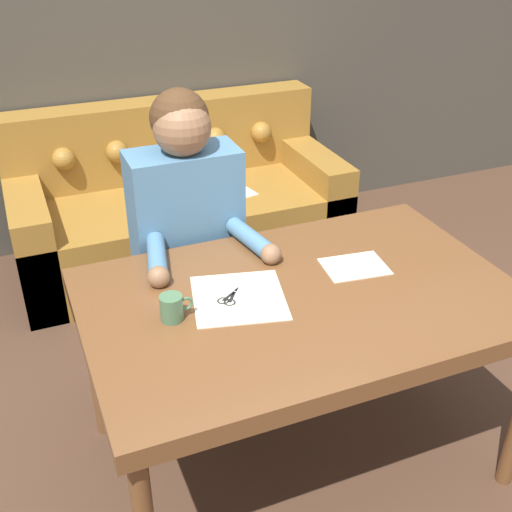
% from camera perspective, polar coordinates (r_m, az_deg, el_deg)
% --- Properties ---
extents(ground_plane, '(16.00, 16.00, 0.00)m').
position_cam_1_polar(ground_plane, '(2.73, 0.88, -17.44)').
color(ground_plane, '#4C3323').
extents(wall_back, '(8.00, 0.06, 2.60)m').
position_cam_1_polar(wall_back, '(4.00, -11.95, 19.11)').
color(wall_back, '#474238').
rests_on(wall_back, ground_plane).
extents(dining_table, '(1.51, 0.98, 0.78)m').
position_cam_1_polar(dining_table, '(2.28, 4.04, -4.87)').
color(dining_table, brown).
rests_on(dining_table, ground_plane).
extents(couch, '(1.92, 0.87, 0.91)m').
position_cam_1_polar(couch, '(3.93, -6.96, 4.22)').
color(couch, olive).
rests_on(couch, ground_plane).
extents(person, '(0.51, 0.57, 1.36)m').
position_cam_1_polar(person, '(2.71, -6.05, 1.20)').
color(person, '#33281E').
rests_on(person, ground_plane).
extents(pattern_paper_main, '(0.38, 0.38, 0.00)m').
position_cam_1_polar(pattern_paper_main, '(2.22, -1.54, -3.72)').
color(pattern_paper_main, beige).
rests_on(pattern_paper_main, dining_table).
extents(pattern_paper_offcut, '(0.25, 0.20, 0.00)m').
position_cam_1_polar(pattern_paper_offcut, '(2.42, 8.76, -0.93)').
color(pattern_paper_offcut, beige).
rests_on(pattern_paper_offcut, dining_table).
extents(scissors, '(0.17, 0.17, 0.01)m').
position_cam_1_polar(scissors, '(2.22, -2.21, -3.59)').
color(scissors, silver).
rests_on(scissors, dining_table).
extents(mug, '(0.11, 0.08, 0.09)m').
position_cam_1_polar(mug, '(2.11, -7.49, -4.54)').
color(mug, '#47704C').
rests_on(mug, dining_table).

